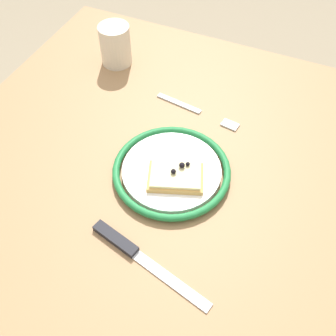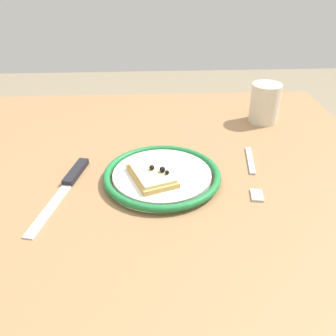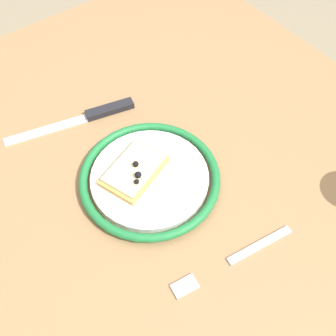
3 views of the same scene
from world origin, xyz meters
name	(u,v)px [view 3 (image 3 of 3)]	position (x,y,z in m)	size (l,w,h in m)	color
ground_plane	(161,296)	(0.00, 0.00, 0.00)	(6.00, 6.00, 0.00)	gray
dining_table	(156,196)	(0.00, 0.00, 0.61)	(0.97, 0.91, 0.71)	#936D47
plate	(150,178)	(-0.02, 0.02, 0.72)	(0.23, 0.23, 0.02)	white
pizza_slice_near	(134,170)	(0.00, 0.04, 0.73)	(0.10, 0.12, 0.03)	tan
knife	(93,115)	(0.16, 0.03, 0.71)	(0.08, 0.24, 0.01)	silver
fork	(233,260)	(-0.20, 0.01, 0.71)	(0.05, 0.20, 0.00)	#BABABA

